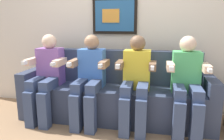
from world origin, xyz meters
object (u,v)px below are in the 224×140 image
at_px(couch, 115,96).
at_px(person_leftmost, 47,74).
at_px(person_rightmost, 187,81).
at_px(person_right_center, 136,79).
at_px(person_left_center, 89,76).

distance_m(couch, person_leftmost, 0.93).
bearing_deg(person_rightmost, couch, 168.96).
height_order(person_right_center, person_rightmost, same).
bearing_deg(person_rightmost, person_right_center, 180.00).
relative_size(person_leftmost, person_right_center, 1.00).
distance_m(couch, person_right_center, 0.45).
height_order(person_leftmost, person_rightmost, same).
bearing_deg(person_left_center, couch, 30.33).
xyz_separation_m(couch, person_right_center, (0.29, -0.17, 0.29)).
relative_size(person_leftmost, person_left_center, 1.00).
bearing_deg(person_leftmost, person_rightmost, 0.00).
relative_size(couch, person_rightmost, 2.21).
relative_size(person_left_center, person_right_center, 1.00).
xyz_separation_m(person_right_center, person_rightmost, (0.58, 0.00, 0.00)).
relative_size(couch, person_leftmost, 2.21).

